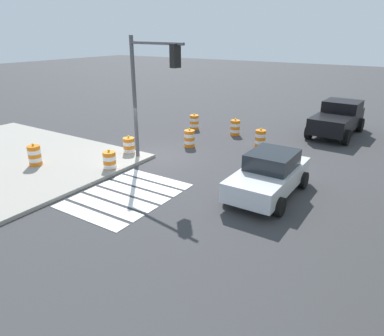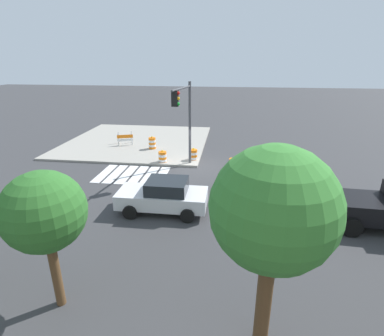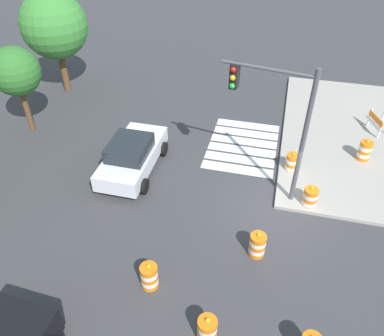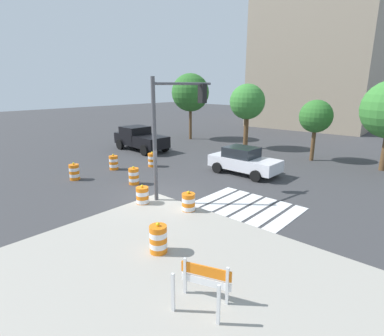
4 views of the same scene
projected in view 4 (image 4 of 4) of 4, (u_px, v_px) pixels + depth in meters
ground_plane at (158, 196)px, 14.99m from camera, size 120.00×120.00×0.00m
sidewalk_corner at (138, 327)px, 6.80m from camera, size 12.00×12.00×0.15m
crosswalk_stripes at (247, 206)px, 13.72m from camera, size 4.35×3.20×0.02m
sports_car at (244, 161)px, 18.64m from camera, size 4.31×2.15×1.63m
pickup_truck at (139, 138)px, 25.43m from camera, size 5.24×2.54×1.92m
traffic_barrel_near_corner at (74, 172)px, 17.51m from camera, size 0.56×0.56×1.02m
traffic_barrel_crosswalk_end at (142, 197)px, 13.66m from camera, size 0.56×0.56×1.02m
traffic_barrel_median_near at (189, 204)px, 12.87m from camera, size 0.56×0.56×1.02m
traffic_barrel_median_far at (114, 163)px, 19.63m from camera, size 0.56×0.56×1.02m
traffic_barrel_far_curb at (134, 176)px, 16.72m from camera, size 0.56×0.56×1.02m
traffic_barrel_lane_center at (152, 160)px, 20.35m from camera, size 0.56×0.56×1.02m
traffic_barrel_on_sidewalk at (158, 239)px, 9.61m from camera, size 0.56×0.56×1.02m
construction_barricade at (204, 282)px, 7.34m from camera, size 1.42×1.14×1.00m
traffic_light_pole at (175, 116)px, 13.83m from camera, size 0.77×3.25×5.50m
street_tree_streetside_near at (247, 102)px, 25.27m from camera, size 2.91×2.91×5.40m
street_tree_streetside_mid at (316, 117)px, 21.29m from camera, size 2.28×2.28×4.32m
street_tree_corner_lot at (190, 93)px, 29.63m from camera, size 3.64×3.64×6.39m
office_building_far at (319, 25)px, 36.77m from camera, size 14.44×10.63×24.53m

